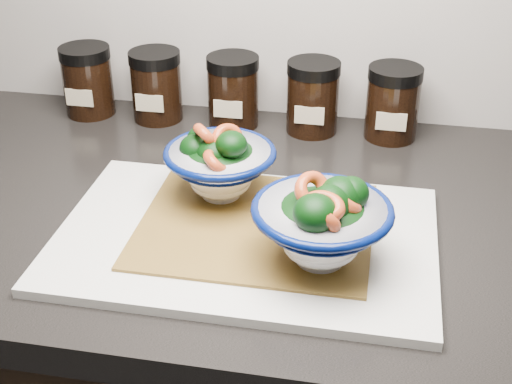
% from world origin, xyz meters
% --- Properties ---
extents(countertop, '(3.50, 0.60, 0.04)m').
position_xyz_m(countertop, '(0.00, 1.45, 0.88)').
color(countertop, black).
rests_on(countertop, cabinet).
extents(cutting_board, '(0.45, 0.30, 0.01)m').
position_xyz_m(cutting_board, '(-0.01, 1.36, 0.91)').
color(cutting_board, silver).
rests_on(cutting_board, countertop).
extents(bamboo_mat, '(0.28, 0.24, 0.00)m').
position_xyz_m(bamboo_mat, '(-0.00, 1.38, 0.91)').
color(bamboo_mat, olive).
rests_on(bamboo_mat, cutting_board).
extents(bowl_left, '(0.14, 0.14, 0.11)m').
position_xyz_m(bowl_left, '(-0.06, 1.44, 0.96)').
color(bowl_left, white).
rests_on(bowl_left, bamboo_mat).
extents(bowl_right, '(0.16, 0.16, 0.11)m').
position_xyz_m(bowl_right, '(0.08, 1.32, 0.97)').
color(bowl_right, white).
rests_on(bowl_right, bamboo_mat).
extents(spice_jar_a, '(0.08, 0.08, 0.11)m').
position_xyz_m(spice_jar_a, '(-0.34, 1.69, 0.96)').
color(spice_jar_a, black).
rests_on(spice_jar_a, countertop).
extents(spice_jar_b, '(0.08, 0.08, 0.11)m').
position_xyz_m(spice_jar_b, '(-0.22, 1.69, 0.96)').
color(spice_jar_b, black).
rests_on(spice_jar_b, countertop).
extents(spice_jar_c, '(0.08, 0.08, 0.11)m').
position_xyz_m(spice_jar_c, '(-0.10, 1.69, 0.96)').
color(spice_jar_c, black).
rests_on(spice_jar_c, countertop).
extents(spice_jar_d, '(0.08, 0.08, 0.11)m').
position_xyz_m(spice_jar_d, '(0.03, 1.69, 0.96)').
color(spice_jar_d, black).
rests_on(spice_jar_d, countertop).
extents(spice_jar_e, '(0.08, 0.08, 0.11)m').
position_xyz_m(spice_jar_e, '(0.15, 1.69, 0.96)').
color(spice_jar_e, black).
rests_on(spice_jar_e, countertop).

